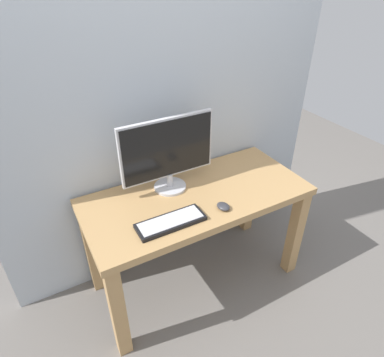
% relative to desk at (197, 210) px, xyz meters
% --- Properties ---
extents(ground_plane, '(6.00, 6.00, 0.00)m').
position_rel_desk_xyz_m(ground_plane, '(0.00, 0.00, -0.60)').
color(ground_plane, slate).
extents(wall_back, '(2.25, 0.04, 3.00)m').
position_rel_desk_xyz_m(wall_back, '(0.00, 0.35, 0.90)').
color(wall_back, '#B2BCC6').
rests_on(wall_back, ground_plane).
extents(desk, '(1.35, 0.62, 0.73)m').
position_rel_desk_xyz_m(desk, '(0.00, 0.00, 0.00)').
color(desk, tan).
rests_on(desk, ground_plane).
extents(monitor, '(0.58, 0.20, 0.45)m').
position_rel_desk_xyz_m(monitor, '(-0.11, 0.15, 0.37)').
color(monitor, silver).
rests_on(monitor, desk).
extents(keyboard_primary, '(0.37, 0.14, 0.03)m').
position_rel_desk_xyz_m(keyboard_primary, '(-0.26, -0.17, 0.14)').
color(keyboard_primary, black).
rests_on(keyboard_primary, desk).
extents(mouse, '(0.07, 0.09, 0.03)m').
position_rel_desk_xyz_m(mouse, '(0.06, -0.19, 0.14)').
color(mouse, '#333338').
rests_on(mouse, desk).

